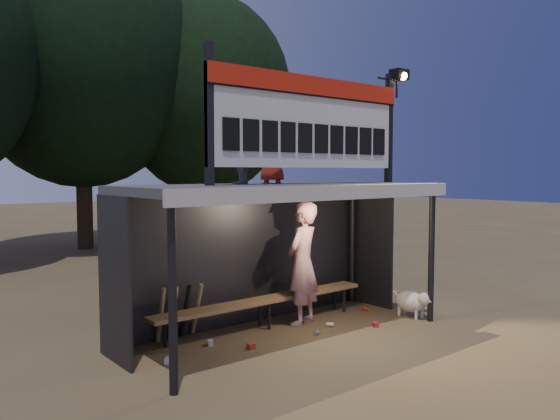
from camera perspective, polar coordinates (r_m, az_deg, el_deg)
name	(u,v)px	position (r m, az deg, el deg)	size (l,w,h in m)	color
ground	(286,336)	(8.57, 0.67, -12.98)	(80.00, 80.00, 0.00)	#4F3F27
player	(302,263)	(8.99, 2.36, -5.58)	(0.74, 0.48, 2.02)	silver
child_a	(236,150)	(8.17, -4.58, 6.22)	(0.49, 0.38, 1.01)	slate
child_b	(272,151)	(8.75, -0.84, 6.15)	(0.50, 0.33, 1.03)	#A02618
dugout_shelter	(276,215)	(8.41, -0.39, -0.48)	(5.10, 2.08, 2.32)	#3F3F41
scoreboard_assembly	(314,119)	(8.60, 3.62, 9.47)	(4.10, 0.27, 1.99)	black
bench	(264,301)	(8.87, -1.64, -9.49)	(4.00, 0.35, 0.48)	olive
tree_mid	(81,57)	(19.22, -20.08, 14.74)	(7.22, 7.22, 10.36)	#312316
tree_right	(205,96)	(19.86, -7.82, 11.73)	(6.08, 6.08, 8.72)	black
dog	(412,301)	(9.78, 13.67, -9.26)	(0.36, 0.81, 0.49)	beige
bats	(179,312)	(8.36, -10.48, -10.43)	(0.67, 0.35, 0.84)	olive
litter	(288,335)	(8.49, 0.89, -12.88)	(4.16, 1.00, 0.08)	#AF2E1E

